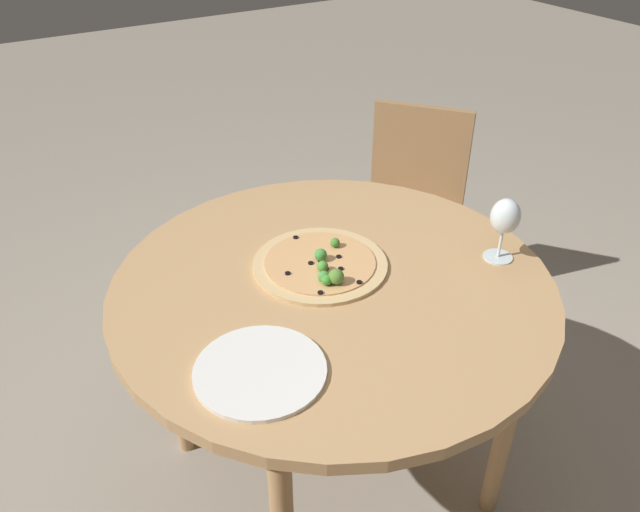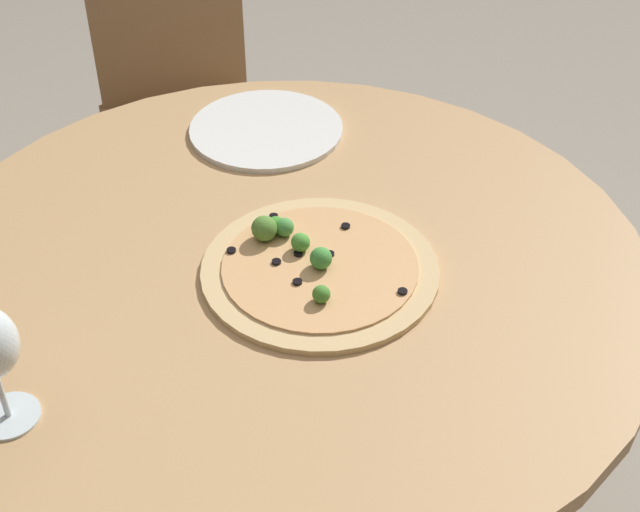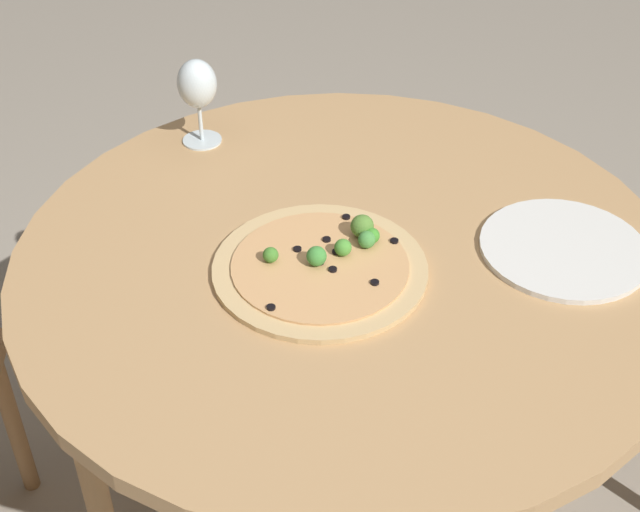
# 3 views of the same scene
# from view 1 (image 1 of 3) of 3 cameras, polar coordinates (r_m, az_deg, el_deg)

# --- Properties ---
(ground_plane) EXTENTS (12.00, 12.00, 0.00)m
(ground_plane) POSITION_cam_1_polar(r_m,az_deg,el_deg) (2.10, 0.92, -19.30)
(ground_plane) COLOR gray
(dining_table) EXTENTS (1.11, 1.11, 0.76)m
(dining_table) POSITION_cam_1_polar(r_m,az_deg,el_deg) (1.61, 1.14, -4.37)
(dining_table) COLOR tan
(dining_table) RESTS_ON ground_plane
(chair_2) EXTENTS (0.56, 0.56, 0.85)m
(chair_2) POSITION_cam_1_polar(r_m,az_deg,el_deg) (2.48, 8.16, 4.21)
(chair_2) COLOR #997047
(chair_2) RESTS_ON ground_plane
(pizza) EXTENTS (0.35, 0.35, 0.05)m
(pizza) POSITION_cam_1_polar(r_m,az_deg,el_deg) (1.61, 0.08, -0.74)
(pizza) COLOR tan
(pizza) RESTS_ON dining_table
(wine_glass) EXTENTS (0.08, 0.08, 0.17)m
(wine_glass) POSITION_cam_1_polar(r_m,az_deg,el_deg) (1.65, 16.57, 3.33)
(wine_glass) COLOR silver
(wine_glass) RESTS_ON dining_table
(plate_near) EXTENTS (0.28, 0.28, 0.01)m
(plate_near) POSITION_cam_1_polar(r_m,az_deg,el_deg) (1.32, -5.50, -10.38)
(plate_near) COLOR silver
(plate_near) RESTS_ON dining_table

